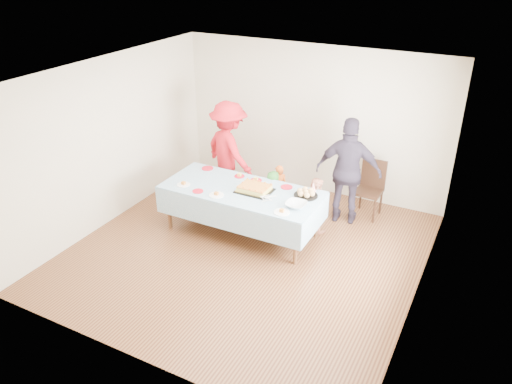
{
  "coord_description": "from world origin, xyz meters",
  "views": [
    {
      "loc": [
        3.07,
        -5.61,
        4.26
      ],
      "look_at": [
        0.0,
        0.3,
        0.88
      ],
      "focal_mm": 35.0,
      "sensor_mm": 36.0,
      "label": 1
    }
  ],
  "objects_px": {
    "party_table": "(241,192)",
    "birthday_cake": "(254,189)",
    "adult_left": "(229,151)",
    "dining_chair": "(371,185)"
  },
  "relations": [
    {
      "from": "party_table",
      "to": "adult_left",
      "type": "relative_size",
      "value": 1.38
    },
    {
      "from": "birthday_cake",
      "to": "dining_chair",
      "type": "bearing_deg",
      "value": 46.91
    },
    {
      "from": "party_table",
      "to": "adult_left",
      "type": "distance_m",
      "value": 1.3
    },
    {
      "from": "adult_left",
      "to": "birthday_cake",
      "type": "bearing_deg",
      "value": 161.04
    },
    {
      "from": "party_table",
      "to": "adult_left",
      "type": "xyz_separation_m",
      "value": [
        -0.8,
        1.01,
        0.18
      ]
    },
    {
      "from": "birthday_cake",
      "to": "dining_chair",
      "type": "height_order",
      "value": "dining_chair"
    },
    {
      "from": "adult_left",
      "to": "party_table",
      "type": "bearing_deg",
      "value": 153.36
    },
    {
      "from": "party_table",
      "to": "birthday_cake",
      "type": "distance_m",
      "value": 0.24
    },
    {
      "from": "birthday_cake",
      "to": "adult_left",
      "type": "height_order",
      "value": "adult_left"
    },
    {
      "from": "party_table",
      "to": "dining_chair",
      "type": "xyz_separation_m",
      "value": [
        1.64,
        1.56,
        -0.18
      ]
    }
  ]
}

